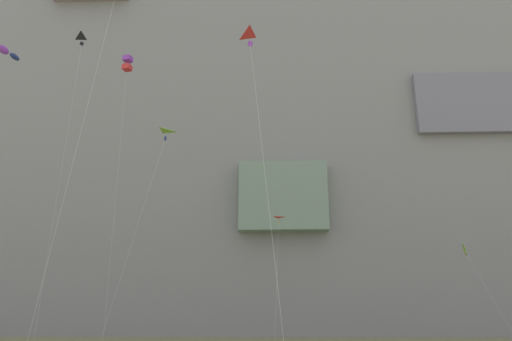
{
  "coord_description": "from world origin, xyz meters",
  "views": [
    {
      "loc": [
        -1.6,
        -8.77,
        3.54
      ],
      "look_at": [
        -2.64,
        21.57,
        12.75
      ],
      "focal_mm": 31.78,
      "sensor_mm": 36.0,
      "label": 1
    }
  ],
  "objects": [
    {
      "name": "kite_box_front_field",
      "position": [
        -18.34,
        37.91,
        30.97
      ],
      "size": [
        1.47,
        2.62,
        31.96
      ],
      "color": "purple",
      "rests_on": "ground"
    },
    {
      "name": "cliff_face",
      "position": [
        0.01,
        64.15,
        39.97
      ],
      "size": [
        180.0,
        27.44,
        79.97
      ],
      "color": "gray",
      "rests_on": "ground"
    },
    {
      "name": "kite_delta_low_left",
      "position": [
        -11.86,
        30.85,
        18.38
      ],
      "size": [
        3.18,
        6.84,
        19.0
      ],
      "color": "#8CCC33",
      "rests_on": "ground"
    },
    {
      "name": "kite_diamond_near_cliff",
      "position": [
        17.68,
        37.01,
        8.62
      ],
      "size": [
        1.67,
        6.14,
        9.82
      ],
      "color": "#8CCC33",
      "rests_on": "ground"
    },
    {
      "name": "kite_delta_upper_left",
      "position": [
        -0.93,
        38.67,
        11.57
      ],
      "size": [
        1.15,
        6.66,
        12.4
      ],
      "color": "red",
      "rests_on": "ground"
    },
    {
      "name": "kite_delta_upper_right",
      "position": [
        -2.31,
        13.36,
        16.93
      ],
      "size": [
        2.01,
        5.41,
        17.94
      ],
      "color": "red",
      "rests_on": "ground"
    },
    {
      "name": "kite_delta_mid_center",
      "position": [
        -21.94,
        34.39,
        30.64
      ],
      "size": [
        2.16,
        6.42,
        31.72
      ],
      "color": "black",
      "rests_on": "ground"
    }
  ]
}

